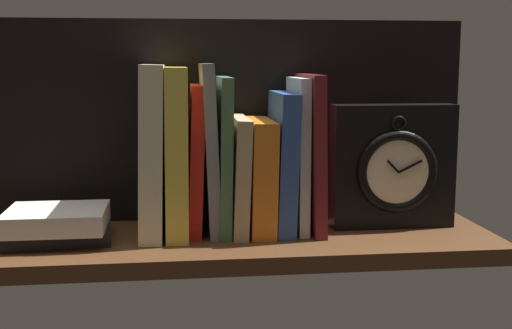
{
  "coord_description": "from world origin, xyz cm",
  "views": [
    {
      "loc": [
        -8.46,
        -99.28,
        26.25
      ],
      "look_at": [
        4.28,
        3.05,
        10.4
      ],
      "focal_mm": 46.97,
      "sensor_mm": 36.0,
      "label": 1
    }
  ],
  "objects": [
    {
      "name": "book_blue_modern",
      "position": [
        8.37,
        3.05,
        10.79
      ],
      "size": [
        3.52,
        15.19,
        21.66
      ],
      "primitive_type": "cube",
      "rotation": [
        0.0,
        0.03,
        0.0
      ],
      "color": "#2D4C8E",
      "rests_on": "ground_plane"
    },
    {
      "name": "framed_clock",
      "position": [
        26.11,
        2.09,
        9.73
      ],
      "size": [
        19.61,
        5.71,
        19.61
      ],
      "color": "black",
      "rests_on": "ground_plane"
    },
    {
      "name": "book_gray_chess",
      "position": [
        -2.87,
        3.05,
        13.0
      ],
      "size": [
        2.73,
        13.2,
        26.04
      ],
      "primitive_type": "cube",
      "rotation": [
        0.0,
        -0.04,
        0.0
      ],
      "color": "gray",
      "rests_on": "ground_plane"
    },
    {
      "name": "book_white_catcher",
      "position": [
        10.87,
        3.05,
        11.91
      ],
      "size": [
        1.61,
        13.06,
        23.82
      ],
      "primitive_type": "cube",
      "rotation": [
        0.0,
        -0.0,
        0.0
      ],
      "color": "silver",
      "rests_on": "ground_plane"
    },
    {
      "name": "back_panel",
      "position": [
        0.0,
        12.06,
        16.57
      ],
      "size": [
        81.01,
        1.2,
        33.13
      ],
      "primitive_type": "cube",
      "color": "black",
      "rests_on": "ground_plane"
    },
    {
      "name": "book_maroon_dawkins",
      "position": [
        12.89,
        3.05,
        12.17
      ],
      "size": [
        2.35,
        16.09,
        24.36
      ],
      "primitive_type": "cube",
      "rotation": [
        0.0,
        -0.02,
        0.0
      ],
      "color": "maroon",
      "rests_on": "ground_plane"
    },
    {
      "name": "book_green_romantic",
      "position": [
        -0.79,
        3.05,
        12.0
      ],
      "size": [
        2.22,
        14.1,
        24.02
      ],
      "primitive_type": "cube",
      "rotation": [
        0.0,
        0.02,
        0.0
      ],
      "color": "#476B44",
      "rests_on": "ground_plane"
    },
    {
      "name": "book_orange_pandolfini",
      "position": [
        4.8,
        3.05,
        8.7
      ],
      "size": [
        4.06,
        15.55,
        17.47
      ],
      "primitive_type": "cube",
      "rotation": [
        0.0,
        0.02,
        0.0
      ],
      "color": "orange",
      "rests_on": "ground_plane"
    },
    {
      "name": "book_yellow_seinlanguage",
      "position": [
        -8.05,
        3.05,
        12.73
      ],
      "size": [
        3.53,
        16.65,
        25.49
      ],
      "primitive_type": "cube",
      "rotation": [
        0.0,
        0.01,
        0.0
      ],
      "color": "gold",
      "rests_on": "ground_plane"
    },
    {
      "name": "book_tan_shortstories",
      "position": [
        1.52,
        3.05,
        8.91
      ],
      "size": [
        2.94,
        15.65,
        17.9
      ],
      "primitive_type": "cube",
      "rotation": [
        0.0,
        0.04,
        0.0
      ],
      "color": "tan",
      "rests_on": "ground_plane"
    },
    {
      "name": "book_red_requiem",
      "position": [
        -5.08,
        3.05,
        11.39
      ],
      "size": [
        2.96,
        12.06,
        22.85
      ],
      "primitive_type": "cube",
      "rotation": [
        0.0,
        0.04,
        0.0
      ],
      "color": "red",
      "rests_on": "ground_plane"
    },
    {
      "name": "book_stack_side",
      "position": [
        -25.73,
        -0.8,
        2.51
      ],
      "size": [
        16.83,
        13.45,
        5.05
      ],
      "color": "black",
      "rests_on": "ground_plane"
    },
    {
      "name": "book_cream_twain",
      "position": [
        -11.71,
        3.05,
        12.92
      ],
      "size": [
        4.1,
        16.84,
        25.93
      ],
      "primitive_type": "cube",
      "rotation": [
        0.0,
        0.03,
        0.0
      ],
      "color": "beige",
      "rests_on": "ground_plane"
    },
    {
      "name": "ground_plane",
      "position": [
        0.0,
        0.0,
        -1.25
      ],
      "size": [
        81.01,
        25.33,
        2.5
      ],
      "primitive_type": "cube",
      "color": "#4C2D19"
    }
  ]
}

